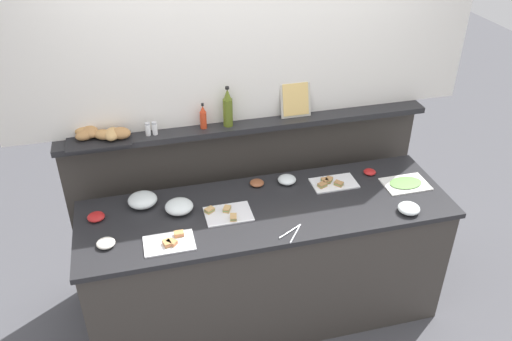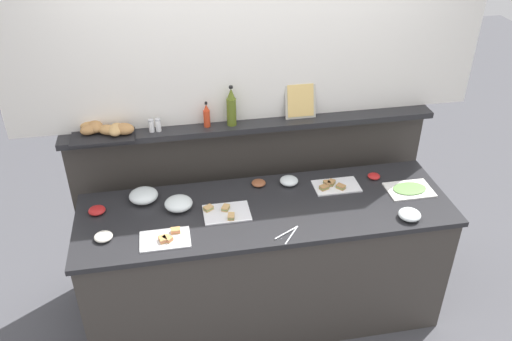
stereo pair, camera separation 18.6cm
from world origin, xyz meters
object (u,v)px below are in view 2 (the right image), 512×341
(hot_sauce_bottle, at_px, (207,116))
(condiment_bowl_teal, at_px, (103,237))
(sandwich_platter_rear, at_px, (335,186))
(glass_bowl_extra, at_px, (289,181))
(serving_tongs, at_px, (289,234))
(condiment_bowl_cream, at_px, (259,183))
(salt_shaker, at_px, (151,126))
(pepper_shaker, at_px, (158,125))
(glass_bowl_small, at_px, (409,215))
(bread_basket, at_px, (104,130))
(cold_cuts_platter, at_px, (409,189))
(olive_oil_bottle, at_px, (231,108))
(condiment_bowl_dark, at_px, (97,210))
(condiment_bowl_red, at_px, (374,176))
(sandwich_platter_front, at_px, (166,239))
(sandwich_platter_side, at_px, (226,212))
(glass_bowl_large, at_px, (144,196))
(glass_bowl_medium, at_px, (179,204))
(framed_picture, at_px, (300,100))

(hot_sauce_bottle, bearing_deg, condiment_bowl_teal, -138.55)
(sandwich_platter_rear, height_order, glass_bowl_extra, glass_bowl_extra)
(serving_tongs, bearing_deg, condiment_bowl_cream, 98.25)
(salt_shaker, distance_m, pepper_shaker, 0.04)
(glass_bowl_small, relative_size, bread_basket, 0.33)
(glass_bowl_extra, bearing_deg, condiment_bowl_cream, 173.76)
(cold_cuts_platter, xyz_separation_m, bread_basket, (-1.94, 0.46, 0.39))
(olive_oil_bottle, distance_m, pepper_shaker, 0.49)
(condiment_bowl_dark, relative_size, serving_tongs, 0.64)
(hot_sauce_bottle, distance_m, pepper_shaker, 0.32)
(condiment_bowl_cream, distance_m, hot_sauce_bottle, 0.57)
(condiment_bowl_red, height_order, condiment_bowl_dark, condiment_bowl_dark)
(condiment_bowl_cream, distance_m, salt_shaker, 0.80)
(sandwich_platter_front, bearing_deg, sandwich_platter_side, 26.58)
(bread_basket, bearing_deg, sandwich_platter_front, -64.16)
(glass_bowl_large, height_order, glass_bowl_small, glass_bowl_large)
(bread_basket, bearing_deg, pepper_shaker, -1.67)
(glass_bowl_extra, bearing_deg, condiment_bowl_teal, -162.89)
(condiment_bowl_red, bearing_deg, sandwich_platter_rear, -168.91)
(glass_bowl_extra, distance_m, condiment_bowl_cream, 0.20)
(cold_cuts_platter, distance_m, glass_bowl_extra, 0.80)
(condiment_bowl_red, distance_m, salt_shaker, 1.54)
(condiment_bowl_red, height_order, bread_basket, bread_basket)
(bread_basket, bearing_deg, condiment_bowl_red, -8.85)
(serving_tongs, xyz_separation_m, hot_sauce_bottle, (-0.39, 0.76, 0.44))
(glass_bowl_medium, distance_m, olive_oil_bottle, 0.71)
(glass_bowl_medium, height_order, condiment_bowl_teal, glass_bowl_medium)
(glass_bowl_medium, relative_size, condiment_bowl_teal, 1.64)
(condiment_bowl_dark, relative_size, pepper_shaker, 1.22)
(condiment_bowl_teal, bearing_deg, framed_picture, 25.62)
(sandwich_platter_rear, bearing_deg, glass_bowl_medium, -177.41)
(glass_bowl_extra, bearing_deg, hot_sauce_bottle, 155.02)
(glass_bowl_small, bearing_deg, cold_cuts_platter, 65.33)
(framed_picture, bearing_deg, condiment_bowl_dark, -165.15)
(serving_tongs, bearing_deg, condiment_bowl_dark, 159.46)
(bread_basket, bearing_deg, serving_tongs, -36.00)
(condiment_bowl_teal, relative_size, pepper_shaker, 1.24)
(sandwich_platter_rear, xyz_separation_m, condiment_bowl_red, (0.30, 0.06, 0.00))
(sandwich_platter_rear, distance_m, hot_sauce_bottle, 0.97)
(glass_bowl_medium, bearing_deg, salt_shaker, 108.51)
(hot_sauce_bottle, bearing_deg, glass_bowl_extra, -24.98)
(condiment_bowl_cream, relative_size, framed_picture, 0.39)
(cold_cuts_platter, height_order, glass_bowl_small, glass_bowl_small)
(glass_bowl_small, bearing_deg, sandwich_platter_front, 177.54)
(sandwich_platter_rear, xyz_separation_m, olive_oil_bottle, (-0.64, 0.33, 0.48))
(glass_bowl_small, xyz_separation_m, condiment_bowl_red, (-0.05, 0.47, -0.01))
(sandwich_platter_rear, bearing_deg, framed_picture, 114.54)
(cold_cuts_platter, xyz_separation_m, glass_bowl_small, (-0.13, -0.28, 0.02))
(sandwich_platter_front, distance_m, olive_oil_bottle, 0.96)
(hot_sauce_bottle, bearing_deg, framed_picture, 2.60)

